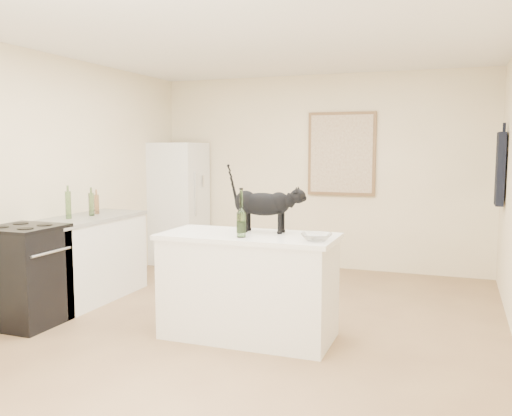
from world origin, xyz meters
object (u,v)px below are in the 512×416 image
object	(u,v)px
stove	(25,277)
fridge	(178,203)
wine_bottle	(241,216)
glass_bowl	(316,237)
black_cat	(263,207)

from	to	relation	value
stove	fridge	bearing A→B (deg)	90.00
wine_bottle	glass_bowl	world-z (taller)	wine_bottle
stove	black_cat	world-z (taller)	black_cat
glass_bowl	fridge	bearing A→B (deg)	134.87
black_cat	wine_bottle	world-z (taller)	black_cat
fridge	wine_bottle	size ratio (longest dim) A/B	4.77
black_cat	glass_bowl	distance (m)	0.64
black_cat	fridge	bearing A→B (deg)	130.51
stove	fridge	world-z (taller)	fridge
fridge	wine_bottle	bearing A→B (deg)	-52.98
stove	wine_bottle	world-z (taller)	wine_bottle
wine_bottle	glass_bowl	xyz separation A→B (m)	(0.62, 0.03, -0.15)
glass_bowl	wine_bottle	bearing A→B (deg)	-176.89
wine_bottle	black_cat	bearing A→B (deg)	76.57
glass_bowl	black_cat	bearing A→B (deg)	152.82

